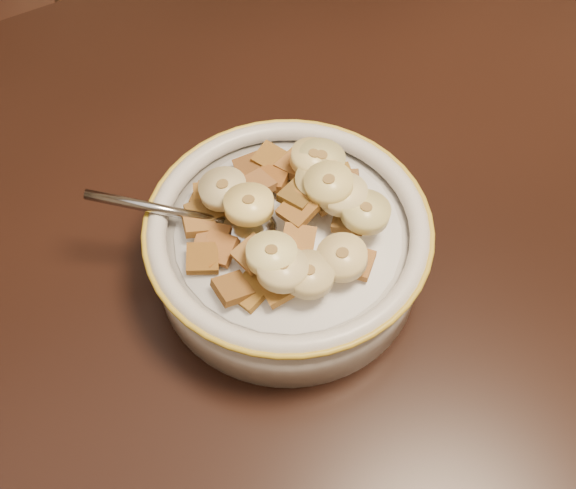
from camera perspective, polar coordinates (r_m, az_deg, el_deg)
cereal_bowl at (r=0.49m, az=-0.00°, el=-0.57°), size 0.18×0.18×0.04m
milk at (r=0.47m, az=-0.00°, el=0.89°), size 0.15×0.15×0.00m
spoon at (r=0.47m, az=-3.48°, el=1.51°), size 0.05×0.05×0.01m
cereal_square_0 at (r=0.44m, az=-0.61°, el=-2.39°), size 0.02×0.02×0.01m
cereal_square_1 at (r=0.48m, az=-5.57°, el=3.35°), size 0.03×0.03×0.01m
cereal_square_2 at (r=0.45m, az=0.77°, el=2.73°), size 0.03×0.02×0.01m
cereal_square_3 at (r=0.49m, az=1.67°, el=6.02°), size 0.02×0.02×0.01m
cereal_square_4 at (r=0.48m, az=-2.50°, el=4.74°), size 0.02×0.02×0.01m
cereal_square_5 at (r=0.45m, az=-6.76°, el=-1.10°), size 0.03×0.03×0.01m
cereal_square_6 at (r=0.46m, az=-6.08°, el=-0.67°), size 0.02×0.03×0.01m
cereal_square_7 at (r=0.43m, az=-0.75°, el=-3.37°), size 0.02×0.02×0.01m
cereal_square_8 at (r=0.50m, az=-2.99°, el=6.00°), size 0.02×0.02×0.01m
cereal_square_9 at (r=0.48m, az=-3.93°, el=4.28°), size 0.02×0.02×0.01m
cereal_square_10 at (r=0.45m, az=-5.51°, el=-0.33°), size 0.03×0.03×0.01m
cereal_square_11 at (r=0.47m, az=3.04°, el=3.74°), size 0.02×0.02×0.01m
cereal_square_12 at (r=0.48m, az=-6.26°, el=3.76°), size 0.03×0.03×0.01m
cereal_square_13 at (r=0.49m, az=0.49°, el=6.22°), size 0.03×0.03×0.01m
cereal_square_14 at (r=0.44m, az=-4.40°, el=-3.49°), size 0.02×0.02×0.01m
cereal_square_15 at (r=0.48m, az=4.40°, el=4.83°), size 0.03×0.03×0.01m
cereal_square_16 at (r=0.50m, az=0.57°, el=6.37°), size 0.02×0.02×0.01m
cereal_square_17 at (r=0.46m, az=0.82°, el=3.88°), size 0.03×0.03×0.01m
cereal_square_18 at (r=0.48m, az=-4.31°, el=4.00°), size 0.03×0.03×0.01m
cereal_square_19 at (r=0.44m, az=0.83°, el=0.34°), size 0.03×0.03×0.01m
cereal_square_20 at (r=0.47m, az=4.80°, el=3.89°), size 0.03×0.03×0.01m
cereal_square_21 at (r=0.50m, az=-1.41°, el=6.81°), size 0.03×0.03×0.01m
cereal_square_22 at (r=0.48m, az=-6.30°, el=3.92°), size 0.03×0.03×0.01m
cereal_square_23 at (r=0.46m, az=4.85°, el=1.97°), size 0.03×0.03×0.01m
cereal_square_24 at (r=0.47m, az=-7.03°, el=1.69°), size 0.03×0.03×0.01m
cereal_square_25 at (r=0.47m, az=-6.68°, el=2.53°), size 0.02×0.02×0.01m
cereal_square_26 at (r=0.46m, az=-5.99°, el=0.51°), size 0.03×0.03×0.01m
cereal_square_27 at (r=0.44m, az=-2.79°, el=-0.76°), size 0.02×0.02×0.01m
cereal_square_28 at (r=0.45m, az=5.43°, el=-1.40°), size 0.03×0.03×0.01m
cereal_square_29 at (r=0.48m, az=-1.24°, el=5.23°), size 0.03×0.03×0.01m
cereal_square_30 at (r=0.49m, az=3.90°, el=5.50°), size 0.03×0.03×0.01m
cereal_square_31 at (r=0.44m, az=-3.08°, el=-3.73°), size 0.03×0.02×0.01m
banana_slice_0 at (r=0.43m, az=1.64°, el=-2.37°), size 0.03×0.03×0.01m
banana_slice_1 at (r=0.46m, az=4.38°, el=3.98°), size 0.04×0.04×0.01m
banana_slice_2 at (r=0.45m, az=6.14°, el=2.59°), size 0.04×0.04×0.01m
banana_slice_3 at (r=0.44m, az=4.29°, el=-1.02°), size 0.03×0.03×0.01m
banana_slice_4 at (r=0.43m, az=-0.44°, el=-1.93°), size 0.04×0.04×0.01m
banana_slice_5 at (r=0.48m, az=2.66°, el=6.72°), size 0.04×0.04×0.02m
banana_slice_6 at (r=0.46m, az=2.49°, el=5.01°), size 0.03×0.03×0.01m
banana_slice_7 at (r=0.46m, az=-5.16°, el=4.41°), size 0.04×0.04×0.01m
banana_slice_8 at (r=0.48m, az=2.06°, el=6.82°), size 0.04×0.04×0.02m
banana_slice_9 at (r=0.43m, az=-1.31°, el=-0.77°), size 0.04×0.04×0.02m
banana_slice_10 at (r=0.45m, az=-3.12°, el=3.18°), size 0.03×0.03×0.01m
banana_slice_11 at (r=0.45m, az=3.22°, el=4.80°), size 0.04×0.04×0.01m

